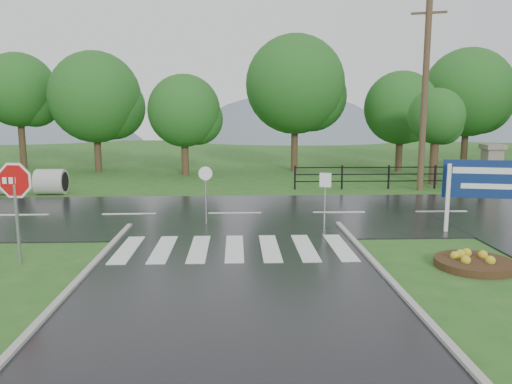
{
  "coord_description": "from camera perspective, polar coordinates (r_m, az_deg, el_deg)",
  "views": [
    {
      "loc": [
        0.06,
        -8.64,
        3.87
      ],
      "look_at": [
        0.65,
        6.0,
        1.5
      ],
      "focal_mm": 35.0,
      "sensor_mm": 36.0,
      "label": 1
    }
  ],
  "objects": [
    {
      "name": "pillar_west",
      "position": [
        27.96,
        25.32,
        2.78
      ],
      "size": [
        1.0,
        1.0,
        2.24
      ],
      "color": "gray",
      "rests_on": "ground"
    },
    {
      "name": "reg_sign_round",
      "position": [
        17.12,
        -5.77,
        0.51
      ],
      "size": [
        0.47,
        0.07,
        2.02
      ],
      "color": "#939399",
      "rests_on": "ground"
    },
    {
      "name": "crosswalk",
      "position": [
        14.16,
        -2.47,
        -6.43
      ],
      "size": [
        6.5,
        2.8,
        0.02
      ],
      "color": "silver",
      "rests_on": "ground"
    },
    {
      "name": "main_road",
      "position": [
        19.04,
        -2.43,
        -2.55
      ],
      "size": [
        90.0,
        8.0,
        0.04
      ],
      "primitive_type": "cube",
      "color": "black",
      "rests_on": "ground"
    },
    {
      "name": "fence_west",
      "position": [
        26.0,
        14.93,
        1.92
      ],
      "size": [
        9.58,
        0.08,
        1.2
      ],
      "color": "black",
      "rests_on": "ground"
    },
    {
      "name": "flower_bed",
      "position": [
        13.76,
        23.68,
        -7.32
      ],
      "size": [
        1.93,
        1.93,
        0.39
      ],
      "color": "#332111",
      "rests_on": "ground"
    },
    {
      "name": "treeline",
      "position": [
        32.88,
        -0.65,
        2.42
      ],
      "size": [
        83.2,
        5.2,
        10.0
      ],
      "color": "#1A5319",
      "rests_on": "ground"
    },
    {
      "name": "stop_sign",
      "position": [
        13.83,
        -25.83,
        0.23
      ],
      "size": [
        1.23,
        0.23,
        2.79
      ],
      "color": "#939399",
      "rests_on": "ground"
    },
    {
      "name": "utility_pole_east",
      "position": [
        25.82,
        18.72,
        10.47
      ],
      "size": [
        1.58,
        0.6,
        9.17
      ],
      "color": "#473523",
      "rests_on": "ground"
    },
    {
      "name": "entrance_tree_left",
      "position": [
        28.19,
        19.91,
        8.08
      ],
      "size": [
        2.93,
        2.93,
        5.1
      ],
      "color": "#3D2B1C",
      "rests_on": "ground"
    },
    {
      "name": "reg_sign_small",
      "position": [
        17.22,
        7.91,
        0.54
      ],
      "size": [
        0.38,
        0.15,
        1.8
      ],
      "color": "#939399",
      "rests_on": "ground"
    },
    {
      "name": "estate_billboard",
      "position": [
        17.57,
        24.83,
        0.95
      ],
      "size": [
        2.63,
        0.66,
        2.34
      ],
      "color": "silver",
      "rests_on": "ground"
    },
    {
      "name": "ground",
      "position": [
        9.46,
        -2.54,
        -14.95
      ],
      "size": [
        120.0,
        120.0,
        0.0
      ],
      "primitive_type": "plane",
      "color": "#28581D",
      "rests_on": "ground"
    },
    {
      "name": "hills",
      "position": [
        76.23,
        0.36,
        -5.57
      ],
      "size": [
        102.0,
        48.0,
        48.0
      ],
      "color": "slate",
      "rests_on": "ground"
    }
  ]
}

